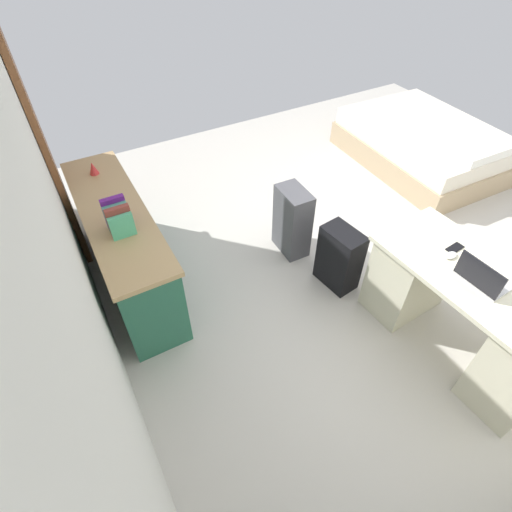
{
  "coord_description": "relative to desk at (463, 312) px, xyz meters",
  "views": [
    {
      "loc": [
        -1.9,
        2.44,
        2.71
      ],
      "look_at": [
        -0.02,
        1.39,
        0.6
      ],
      "focal_mm": 28.08,
      "sensor_mm": 36.0,
      "label": 1
    }
  ],
  "objects": [
    {
      "name": "credenza",
      "position": [
        1.89,
        1.95,
        0.0
      ],
      "size": [
        1.8,
        0.48,
        0.79
      ],
      "color": "#28664C",
      "rests_on": "ground_plane"
    },
    {
      "name": "bed",
      "position": [
        2.08,
        -1.82,
        -0.15
      ],
      "size": [
        1.94,
        1.46,
        0.58
      ],
      "color": "tan",
      "rests_on": "ground_plane"
    },
    {
      "name": "figurine_small",
      "position": [
        2.47,
        1.95,
        0.45
      ],
      "size": [
        0.08,
        0.08,
        0.11
      ],
      "primitive_type": "cone",
      "color": "red",
      "rests_on": "credenza"
    },
    {
      "name": "door_wooden",
      "position": [
        2.73,
        2.25,
        0.63
      ],
      "size": [
        0.88,
        0.05,
        2.04
      ],
      "primitive_type": "cube",
      "color": "brown",
      "rests_on": "ground_plane"
    },
    {
      "name": "ground_plane",
      "position": [
        1.07,
        -0.26,
        -0.39
      ],
      "size": [
        6.19,
        6.19,
        0.0
      ],
      "primitive_type": "plane",
      "color": "beige"
    },
    {
      "name": "suitcase_black",
      "position": [
        0.96,
        0.36,
        -0.1
      ],
      "size": [
        0.38,
        0.26,
        0.58
      ],
      "primitive_type": "cube",
      "rotation": [
        0.0,
        0.0,
        0.12
      ],
      "color": "black",
      "rests_on": "ground_plane"
    },
    {
      "name": "computer_mouse",
      "position": [
        0.25,
        0.02,
        0.37
      ],
      "size": [
        0.07,
        0.1,
        0.03
      ],
      "primitive_type": "ellipsoid",
      "rotation": [
        0.0,
        0.0,
        0.05
      ],
      "color": "white",
      "rests_on": "desk"
    },
    {
      "name": "laptop",
      "position": [
        -0.01,
        0.05,
        0.41
      ],
      "size": [
        0.32,
        0.24,
        0.21
      ],
      "color": "#B7B7BC",
      "rests_on": "desk"
    },
    {
      "name": "desk",
      "position": [
        0.0,
        0.0,
        0.0
      ],
      "size": [
        1.47,
        0.73,
        0.75
      ],
      "color": "beige",
      "rests_on": "ground_plane"
    },
    {
      "name": "suitcase_spare_grey",
      "position": [
        1.53,
        0.48,
        -0.06
      ],
      "size": [
        0.37,
        0.23,
        0.67
      ],
      "primitive_type": "cube",
      "rotation": [
        0.0,
        0.0,
        -0.03
      ],
      "color": "#4C4C51",
      "rests_on": "ground_plane"
    },
    {
      "name": "cell_phone_by_mouse",
      "position": [
        0.3,
        -0.07,
        0.36
      ],
      "size": [
        0.08,
        0.14,
        0.01
      ],
      "primitive_type": "cube",
      "rotation": [
        0.0,
        0.0,
        0.09
      ],
      "color": "black",
      "rests_on": "desk"
    },
    {
      "name": "book_row",
      "position": [
        1.61,
        1.95,
        0.5
      ],
      "size": [
        0.2,
        0.17,
        0.24
      ],
      "color": "#4FB987",
      "rests_on": "credenza"
    },
    {
      "name": "wall_back",
      "position": [
        1.07,
        2.33,
        1.01
      ],
      "size": [
        4.41,
        0.1,
        2.81
      ],
      "primitive_type": "cube",
      "color": "silver",
      "rests_on": "ground_plane"
    }
  ]
}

